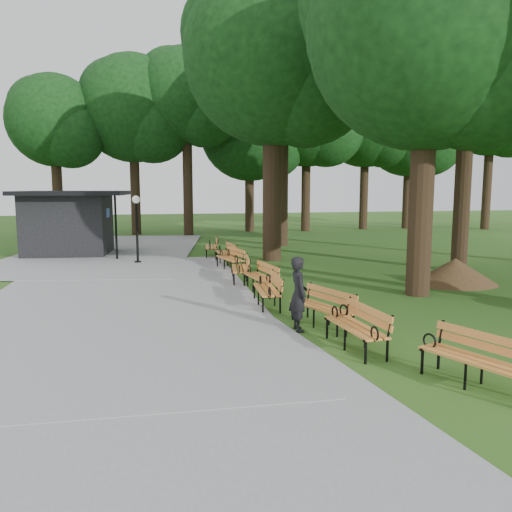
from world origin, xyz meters
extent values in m
plane|color=#275217|center=(0.00, 0.00, 0.00)|extent=(100.00, 100.00, 0.00)
cube|color=gray|center=(-4.00, 3.00, 0.03)|extent=(12.00, 38.00, 0.06)
imported|color=black|center=(0.11, -1.35, 0.83)|extent=(0.40, 0.61, 1.65)
cylinder|color=black|center=(-3.41, 9.76, 1.28)|extent=(0.10, 0.10, 2.56)
sphere|color=white|center=(-3.41, 9.76, 2.66)|extent=(0.32, 0.32, 0.32)
cone|color=#47301C|center=(6.79, 2.82, 0.42)|extent=(2.39, 2.39, 0.84)
cylinder|color=black|center=(4.67, 1.50, 3.46)|extent=(0.70, 0.70, 6.92)
sphere|color=black|center=(4.67, 1.50, 7.57)|extent=(6.82, 6.82, 6.82)
cylinder|color=black|center=(8.56, 5.21, 3.55)|extent=(0.60, 0.60, 7.09)
sphere|color=black|center=(8.56, 5.21, 7.76)|extent=(5.79, 5.79, 5.79)
cylinder|color=black|center=(2.28, 9.47, 3.93)|extent=(0.80, 0.80, 7.85)
sphere|color=black|center=(2.28, 9.47, 8.59)|extent=(7.44, 7.44, 7.44)
cylinder|color=black|center=(4.20, 14.96, 3.92)|extent=(0.76, 0.76, 7.84)
sphere|color=black|center=(4.20, 14.96, 8.57)|extent=(6.39, 6.39, 6.39)
camera|label=1|loc=(-3.22, -11.87, 3.15)|focal=35.80mm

